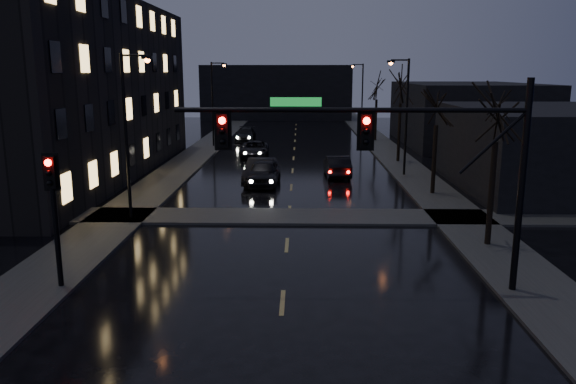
{
  "coord_description": "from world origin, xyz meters",
  "views": [
    {
      "loc": [
        0.53,
        -8.65,
        7.2
      ],
      "look_at": [
        0.14,
        9.82,
        3.2
      ],
      "focal_mm": 35.0,
      "sensor_mm": 36.0,
      "label": 1
    }
  ],
  "objects_px": {
    "oncoming_car_b": "(260,171)",
    "oncoming_car_d": "(245,135)",
    "oncoming_car_a": "(263,172)",
    "lead_car": "(337,166)",
    "oncoming_car_c": "(255,149)"
  },
  "relations": [
    {
      "from": "oncoming_car_b",
      "to": "oncoming_car_d",
      "type": "height_order",
      "value": "oncoming_car_b"
    },
    {
      "from": "oncoming_car_a",
      "to": "lead_car",
      "type": "bearing_deg",
      "value": 34.81
    },
    {
      "from": "oncoming_car_b",
      "to": "lead_car",
      "type": "relative_size",
      "value": 1.07
    },
    {
      "from": "lead_car",
      "to": "oncoming_car_a",
      "type": "bearing_deg",
      "value": 29.04
    },
    {
      "from": "oncoming_car_a",
      "to": "oncoming_car_d",
      "type": "xyz_separation_m",
      "value": [
        -3.35,
        22.74,
        -0.13
      ]
    },
    {
      "from": "oncoming_car_b",
      "to": "oncoming_car_c",
      "type": "distance_m",
      "value": 11.35
    },
    {
      "from": "oncoming_car_a",
      "to": "lead_car",
      "type": "distance_m",
      "value": 5.78
    },
    {
      "from": "oncoming_car_c",
      "to": "lead_car",
      "type": "relative_size",
      "value": 1.09
    },
    {
      "from": "oncoming_car_a",
      "to": "oncoming_car_d",
      "type": "relative_size",
      "value": 1.01
    },
    {
      "from": "oncoming_car_a",
      "to": "oncoming_car_b",
      "type": "xyz_separation_m",
      "value": [
        -0.25,
        0.61,
        -0.03
      ]
    },
    {
      "from": "oncoming_car_a",
      "to": "oncoming_car_b",
      "type": "bearing_deg",
      "value": 115.0
    },
    {
      "from": "lead_car",
      "to": "oncoming_car_c",
      "type": "bearing_deg",
      "value": -56.8
    },
    {
      "from": "oncoming_car_b",
      "to": "oncoming_car_c",
      "type": "relative_size",
      "value": 0.99
    },
    {
      "from": "oncoming_car_c",
      "to": "oncoming_car_d",
      "type": "xyz_separation_m",
      "value": [
        -1.83,
        10.85,
        0.02
      ]
    },
    {
      "from": "oncoming_car_d",
      "to": "oncoming_car_b",
      "type": "bearing_deg",
      "value": -81.93
    }
  ]
}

